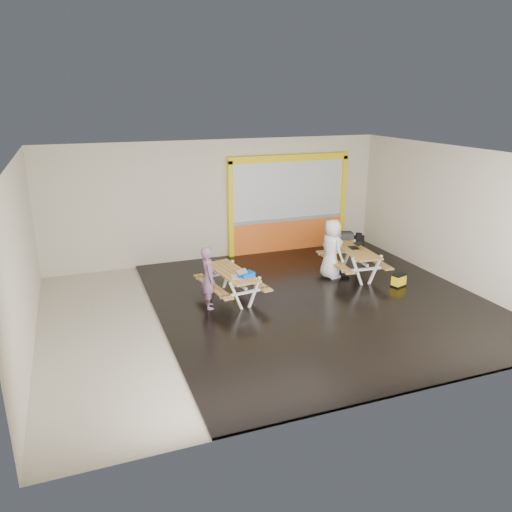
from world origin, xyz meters
name	(u,v)px	position (x,y,z in m)	size (l,w,h in m)	color
room	(270,235)	(0.00, 0.00, 1.75)	(10.02, 8.02, 3.52)	beige
deck	(318,300)	(1.25, 0.00, 0.03)	(7.50, 7.98, 0.05)	black
kiosk	(288,206)	(2.20, 3.93, 1.44)	(3.88, 0.16, 3.00)	orange
picnic_table_left	(232,278)	(-0.65, 0.80, 0.56)	(1.47, 1.97, 0.72)	#B8843E
picnic_table_right	(353,255)	(2.89, 1.20, 0.60)	(1.48, 2.06, 0.79)	#B8843E
person_left	(209,278)	(-1.30, 0.47, 0.76)	(0.53, 0.35, 1.46)	#7E5370
person_right	(332,249)	(2.27, 1.27, 0.82)	(0.78, 0.51, 1.59)	white
laptop_left	(238,275)	(-0.62, 0.38, 0.78)	(0.39, 0.37, 0.15)	silver
laptop_right	(356,246)	(2.97, 1.24, 0.83)	(0.39, 0.36, 0.15)	black
blue_pouch	(246,274)	(-0.44, 0.35, 0.78)	(0.33, 0.24, 0.10)	blue
toolbox	(346,236)	(3.16, 2.07, 0.88)	(0.47, 0.35, 0.24)	black
backpack	(358,241)	(3.52, 1.96, 0.72)	(0.32, 0.25, 0.47)	black
dark_case	(342,272)	(2.63, 1.29, 0.12)	(0.38, 0.28, 0.14)	black
fluke_bag	(399,280)	(3.56, 0.06, 0.20)	(0.42, 0.33, 0.31)	black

